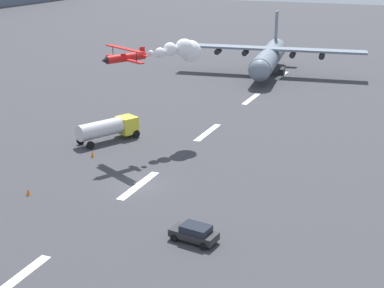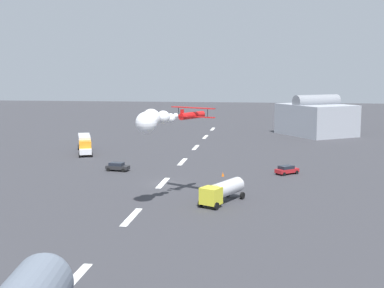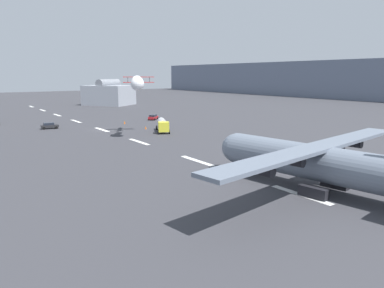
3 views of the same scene
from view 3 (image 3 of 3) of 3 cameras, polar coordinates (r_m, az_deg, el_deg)
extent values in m
plane|color=#38383D|center=(90.85, -14.08, 2.22)|extent=(440.00, 440.00, 0.00)
cube|color=white|center=(166.91, -24.10, 5.44)|extent=(8.00, 0.90, 0.01)
cube|color=white|center=(147.57, -22.56, 4.96)|extent=(8.00, 0.90, 0.01)
cube|color=white|center=(128.38, -20.57, 4.32)|extent=(8.00, 0.90, 0.01)
cube|color=white|center=(109.43, -17.88, 3.46)|extent=(8.00, 0.90, 0.01)
cube|color=white|center=(90.84, -14.08, 2.23)|extent=(8.00, 0.90, 0.01)
cube|color=white|center=(72.92, -8.40, 0.36)|extent=(8.00, 0.90, 0.01)
cube|color=white|center=(56.30, 0.81, -2.66)|extent=(8.00, 0.90, 0.01)
cube|color=white|center=(42.53, 16.87, -7.69)|extent=(8.00, 0.90, 0.01)
cylinder|color=slate|center=(43.77, 19.29, -2.87)|extent=(24.67, 7.48, 4.12)
sphere|color=slate|center=(50.34, 6.97, -0.58)|extent=(3.92, 3.92, 3.92)
cube|color=slate|center=(43.39, 19.45, -0.49)|extent=(8.31, 36.94, 0.40)
cylinder|color=black|center=(52.79, 24.10, 0.13)|extent=(2.53, 1.42, 1.10)
cylinder|color=black|center=(47.80, 21.51, -0.72)|extent=(2.53, 1.42, 1.10)
cylinder|color=black|center=(39.81, 15.78, -2.58)|extent=(2.53, 1.42, 1.10)
cylinder|color=black|center=(35.30, 11.12, -4.08)|extent=(2.53, 1.42, 1.10)
cube|color=black|center=(41.84, 18.64, -7.24)|extent=(3.31, 1.44, 1.20)
cube|color=black|center=(46.26, 21.67, -5.72)|extent=(3.31, 1.44, 1.20)
cylinder|color=red|center=(84.29, -8.44, 9.73)|extent=(5.00, 3.20, 0.94)
cube|color=red|center=(84.50, -8.44, 9.63)|extent=(3.84, 6.57, 0.12)
cube|color=red|center=(84.48, -8.46, 10.46)|extent=(3.84, 6.57, 0.12)
cylinder|color=black|center=(84.54, -10.14, 9.99)|extent=(0.08, 0.08, 1.22)
cylinder|color=black|center=(84.50, -6.75, 10.09)|extent=(0.08, 0.08, 1.22)
cube|color=red|center=(81.97, -8.46, 10.02)|extent=(0.67, 0.41, 1.10)
cube|color=red|center=(81.98, -8.45, 9.74)|extent=(1.45, 2.05, 0.08)
cone|color=black|center=(87.22, -8.42, 9.77)|extent=(0.99, 1.03, 0.80)
sphere|color=white|center=(80.92, -8.66, 9.81)|extent=(0.70, 0.70, 0.70)
sphere|color=white|center=(79.26, -8.35, 9.66)|extent=(1.27, 1.27, 1.27)
sphere|color=white|center=(77.71, -8.37, 9.83)|extent=(1.68, 1.68, 1.68)
sphere|color=white|center=(75.80, -8.70, 9.78)|extent=(2.34, 2.34, 2.34)
sphere|color=white|center=(74.79, -8.65, 9.39)|extent=(2.74, 2.74, 2.74)
cube|color=yellow|center=(82.00, -4.53, 2.74)|extent=(3.04, 3.13, 2.20)
cylinder|color=silver|center=(86.05, -4.75, 3.29)|extent=(6.37, 4.57, 2.10)
cylinder|color=black|center=(81.68, -3.64, 1.94)|extent=(1.04, 0.73, 1.00)
cylinder|color=black|center=(88.54, -4.07, 2.63)|extent=(1.04, 0.73, 1.00)
cylinder|color=black|center=(81.49, -5.32, 1.89)|extent=(1.04, 0.73, 1.00)
cylinder|color=black|center=(88.37, -5.62, 2.59)|extent=(1.04, 0.73, 1.00)
cube|color=#262628|center=(96.22, -21.61, 2.64)|extent=(2.31, 4.28, 0.65)
cube|color=#1E232D|center=(96.13, -21.75, 2.99)|extent=(1.96, 2.64, 0.55)
cylinder|color=black|center=(97.31, -20.82, 2.59)|extent=(0.30, 0.66, 0.64)
cylinder|color=black|center=(97.02, -22.49, 2.45)|extent=(0.30, 0.66, 0.64)
cylinder|color=black|center=(95.54, -20.69, 2.46)|extent=(0.30, 0.66, 0.64)
cylinder|color=black|center=(95.24, -22.39, 2.31)|extent=(0.30, 0.66, 0.64)
cube|color=#B21E23|center=(108.22, -6.16, 4.19)|extent=(4.09, 4.34, 0.65)
cube|color=#1E232D|center=(107.96, -6.21, 4.49)|extent=(2.89, 2.98, 0.55)
cylinder|color=black|center=(109.92, -6.34, 4.12)|extent=(0.58, 0.63, 0.64)
cylinder|color=black|center=(107.21, -6.88, 3.93)|extent=(0.58, 0.63, 0.64)
cylinder|color=black|center=(109.31, -5.45, 4.10)|extent=(0.58, 0.63, 0.64)
cylinder|color=black|center=(106.58, -5.98, 3.91)|extent=(0.58, 0.63, 0.64)
cube|color=#9EA3AD|center=(164.74, -13.02, 7.54)|extent=(24.04, 23.01, 8.58)
cylinder|color=gray|center=(164.54, -13.10, 9.35)|extent=(10.98, 13.82, 3.60)
cone|color=orange|center=(100.30, -10.63, 3.38)|extent=(0.44, 0.44, 0.75)
cone|color=orange|center=(89.59, -7.35, 2.59)|extent=(0.44, 0.44, 0.75)
camera|label=1|loc=(133.13, -33.83, 13.61)|focal=53.32mm
camera|label=2|loc=(48.55, 51.50, 12.21)|focal=48.62mm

